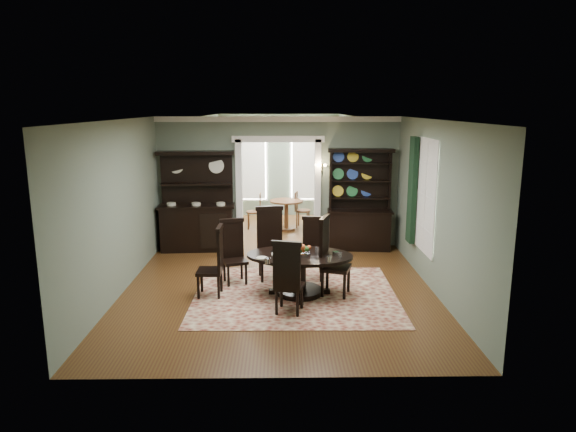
# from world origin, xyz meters

# --- Properties ---
(room) EXTENTS (5.51, 6.01, 3.01)m
(room) POSITION_xyz_m (0.00, 0.04, 1.58)
(room) COLOR brown
(room) RESTS_ON ground
(parlor) EXTENTS (3.51, 3.50, 3.01)m
(parlor) POSITION_xyz_m (0.00, 5.53, 1.52)
(parlor) COLOR brown
(parlor) RESTS_ON ground
(doorway_trim) EXTENTS (2.08, 0.25, 2.57)m
(doorway_trim) POSITION_xyz_m (0.00, 3.00, 1.62)
(doorway_trim) COLOR white
(doorway_trim) RESTS_ON floor
(right_window) EXTENTS (0.15, 1.47, 2.12)m
(right_window) POSITION_xyz_m (2.69, 0.93, 1.60)
(right_window) COLOR white
(right_window) RESTS_ON wall_right
(wall_sconce) EXTENTS (0.27, 0.21, 0.21)m
(wall_sconce) POSITION_xyz_m (0.95, 2.85, 1.89)
(wall_sconce) COLOR #B07B2F
(wall_sconce) RESTS_ON back_wall_right
(rug) EXTENTS (3.52, 3.02, 0.01)m
(rug) POSITION_xyz_m (0.30, -0.20, 0.01)
(rug) COLOR maroon
(rug) RESTS_ON floor
(dining_table) EXTENTS (1.95, 1.88, 0.72)m
(dining_table) POSITION_xyz_m (0.37, -0.18, 0.50)
(dining_table) COLOR black
(dining_table) RESTS_ON rug
(centerpiece) EXTENTS (1.47, 0.94, 0.24)m
(centerpiece) POSITION_xyz_m (0.41, -0.26, 0.79)
(centerpiece) COLOR silver
(centerpiece) RESTS_ON dining_table
(chair_far_left) EXTENTS (0.55, 0.54, 1.19)m
(chair_far_left) POSITION_xyz_m (-0.83, 0.51, 0.63)
(chair_far_left) COLOR black
(chair_far_left) RESTS_ON rug
(chair_far_mid) EXTENTS (0.57, 0.55, 1.38)m
(chair_far_mid) POSITION_xyz_m (-0.15, 0.75, 0.72)
(chair_far_mid) COLOR black
(chair_far_mid) RESTS_ON rug
(chair_far_right) EXTENTS (0.49, 0.47, 1.18)m
(chair_far_right) POSITION_xyz_m (0.67, 0.72, 0.62)
(chair_far_right) COLOR black
(chair_far_right) RESTS_ON rug
(chair_end_left) EXTENTS (0.44, 0.48, 1.24)m
(chair_end_left) POSITION_xyz_m (-1.07, -0.23, 0.65)
(chair_end_left) COLOR black
(chair_end_left) RESTS_ON rug
(chair_end_right) EXTENTS (0.62, 0.64, 1.39)m
(chair_end_right) POSITION_xyz_m (0.89, -0.18, 0.73)
(chair_end_right) COLOR black
(chair_end_right) RESTS_ON rug
(chair_near) EXTENTS (0.54, 0.52, 1.22)m
(chair_near) POSITION_xyz_m (0.16, -1.07, 0.64)
(chair_near) COLOR black
(chair_near) RESTS_ON rug
(sideboard) EXTENTS (1.74, 0.70, 2.25)m
(sideboard) POSITION_xyz_m (-1.85, 2.74, 0.78)
(sideboard) COLOR black
(sideboard) RESTS_ON floor
(welsh_dresser) EXTENTS (1.51, 0.66, 2.30)m
(welsh_dresser) POSITION_xyz_m (1.85, 2.75, 0.83)
(welsh_dresser) COLOR black
(welsh_dresser) RESTS_ON floor
(parlor_table) EXTENTS (0.87, 0.87, 0.80)m
(parlor_table) POSITION_xyz_m (0.20, 4.56, 0.53)
(parlor_table) COLOR brown
(parlor_table) RESTS_ON parlor_floor
(parlor_chair_left) EXTENTS (0.40, 0.40, 0.95)m
(parlor_chair_left) POSITION_xyz_m (-0.60, 4.78, 0.51)
(parlor_chair_left) COLOR brown
(parlor_chair_left) RESTS_ON parlor_floor
(parlor_chair_right) EXTENTS (0.44, 0.42, 0.97)m
(parlor_chair_right) POSITION_xyz_m (0.59, 4.90, 0.52)
(parlor_chair_right) COLOR brown
(parlor_chair_right) RESTS_ON parlor_floor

